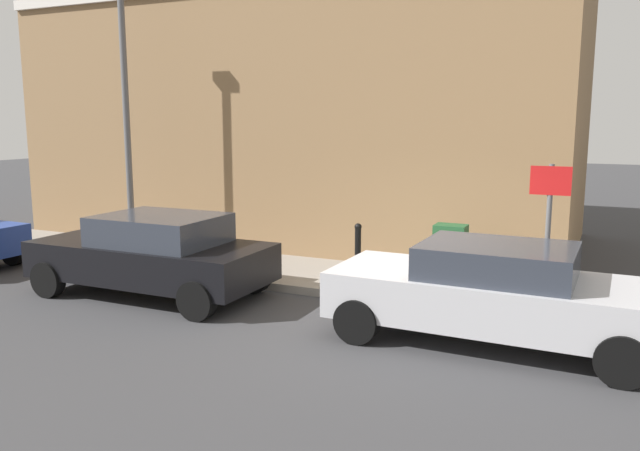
# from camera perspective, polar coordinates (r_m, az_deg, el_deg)

# --- Properties ---
(ground) EXTENTS (80.00, 80.00, 0.00)m
(ground) POSITION_cam_1_polar(r_m,az_deg,el_deg) (9.83, 7.95, -9.04)
(ground) COLOR #38383A
(sidewalk) EXTENTS (2.29, 30.00, 0.15)m
(sidewalk) POSITION_cam_1_polar(r_m,az_deg,el_deg) (14.32, -13.07, -2.97)
(sidewalk) COLOR gray
(sidewalk) RESTS_ON ground
(corner_building) EXTENTS (6.56, 13.56, 8.91)m
(corner_building) POSITION_cam_1_polar(r_m,az_deg,el_deg) (17.13, -1.00, 14.04)
(corner_building) COLOR olive
(corner_building) RESTS_ON ground
(car_silver) EXTENTS (1.95, 4.51, 1.42)m
(car_silver) POSITION_cam_1_polar(r_m,az_deg,el_deg) (9.18, 15.27, -5.79)
(car_silver) COLOR #B7B7BC
(car_silver) RESTS_ON ground
(car_black) EXTENTS (1.99, 4.28, 1.47)m
(car_black) POSITION_cam_1_polar(r_m,az_deg,el_deg) (11.63, -14.75, -2.46)
(car_black) COLOR black
(car_black) RESTS_ON ground
(utility_cabinet) EXTENTS (0.46, 0.61, 1.15)m
(utility_cabinet) POSITION_cam_1_polar(r_m,az_deg,el_deg) (11.39, 11.59, -3.01)
(utility_cabinet) COLOR #1E4C28
(utility_cabinet) RESTS_ON sidewalk
(bollard_near_cabinet) EXTENTS (0.14, 0.14, 1.04)m
(bollard_near_cabinet) POSITION_cam_1_polar(r_m,az_deg,el_deg) (12.00, 3.43, -2.08)
(bollard_near_cabinet) COLOR black
(bollard_near_cabinet) RESTS_ON sidewalk
(street_sign) EXTENTS (0.08, 0.60, 2.30)m
(street_sign) POSITION_cam_1_polar(r_m,az_deg,el_deg) (10.30, 19.88, 0.84)
(street_sign) COLOR #59595B
(street_sign) RESTS_ON sidewalk
(lamppost) EXTENTS (0.20, 0.44, 5.72)m
(lamppost) POSITION_cam_1_polar(r_m,az_deg,el_deg) (14.50, -17.04, 9.87)
(lamppost) COLOR #59595B
(lamppost) RESTS_ON sidewalk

